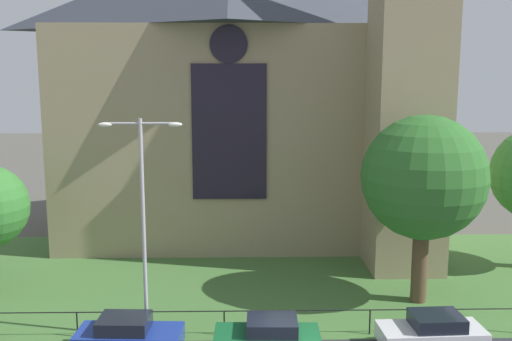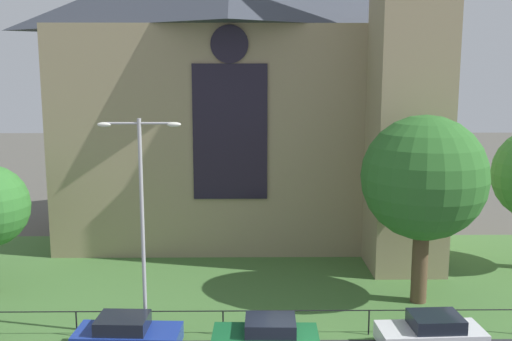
{
  "view_description": "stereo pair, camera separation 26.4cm",
  "coord_description": "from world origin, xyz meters",
  "px_view_note": "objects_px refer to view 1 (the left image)",
  "views": [
    {
      "loc": [
        -1.57,
        -20.72,
        11.05
      ],
      "look_at": [
        -0.98,
        8.0,
        6.27
      ],
      "focal_mm": 40.37,
      "sensor_mm": 36.0,
      "label": 1
    },
    {
      "loc": [
        -1.31,
        -20.72,
        11.05
      ],
      "look_at": [
        -0.98,
        8.0,
        6.27
      ],
      "focal_mm": 40.37,
      "sensor_mm": 36.0,
      "label": 2
    }
  ],
  "objects_px": {
    "tree_right_near": "(424,178)",
    "parked_car_white": "(433,332)",
    "church_building": "(242,87)",
    "parked_car_green": "(268,337)",
    "parked_car_blue": "(128,335)",
    "streetlamp_near": "(143,204)"
  },
  "relations": [
    {
      "from": "tree_right_near",
      "to": "parked_car_white",
      "type": "xyz_separation_m",
      "value": [
        -0.96,
        -5.09,
        -5.43
      ]
    },
    {
      "from": "church_building",
      "to": "parked_car_blue",
      "type": "relative_size",
      "value": 6.08
    },
    {
      "from": "church_building",
      "to": "parked_car_green",
      "type": "relative_size",
      "value": 6.12
    },
    {
      "from": "tree_right_near",
      "to": "parked_car_white",
      "type": "relative_size",
      "value": 2.15
    },
    {
      "from": "tree_right_near",
      "to": "streetlamp_near",
      "type": "xyz_separation_m",
      "value": [
        -12.75,
        -3.73,
        -0.34
      ]
    },
    {
      "from": "parked_car_blue",
      "to": "parked_car_white",
      "type": "xyz_separation_m",
      "value": [
        12.29,
        0.01,
        0.0
      ]
    },
    {
      "from": "parked_car_blue",
      "to": "parked_car_white",
      "type": "relative_size",
      "value": 1.0
    },
    {
      "from": "church_building",
      "to": "streetlamp_near",
      "type": "distance_m",
      "value": 17.24
    },
    {
      "from": "parked_car_green",
      "to": "church_building",
      "type": "bearing_deg",
      "value": -85.19
    },
    {
      "from": "parked_car_white",
      "to": "tree_right_near",
      "type": "bearing_deg",
      "value": -103.51
    },
    {
      "from": "church_building",
      "to": "streetlamp_near",
      "type": "relative_size",
      "value": 2.79
    },
    {
      "from": "streetlamp_near",
      "to": "parked_car_blue",
      "type": "height_order",
      "value": "streetlamp_near"
    },
    {
      "from": "church_building",
      "to": "streetlamp_near",
      "type": "xyz_separation_m",
      "value": [
        -4.06,
        -16.16,
        -4.44
      ]
    },
    {
      "from": "tree_right_near",
      "to": "streetlamp_near",
      "type": "relative_size",
      "value": 0.99
    },
    {
      "from": "tree_right_near",
      "to": "parked_car_white",
      "type": "height_order",
      "value": "tree_right_near"
    },
    {
      "from": "parked_car_blue",
      "to": "parked_car_white",
      "type": "distance_m",
      "value": 12.29
    },
    {
      "from": "parked_car_green",
      "to": "parked_car_white",
      "type": "xyz_separation_m",
      "value": [
        6.69,
        0.27,
        0.0
      ]
    },
    {
      "from": "church_building",
      "to": "tree_right_near",
      "type": "height_order",
      "value": "church_building"
    },
    {
      "from": "streetlamp_near",
      "to": "parked_car_green",
      "type": "xyz_separation_m",
      "value": [
        5.1,
        -1.63,
        -5.09
      ]
    },
    {
      "from": "tree_right_near",
      "to": "streetlamp_near",
      "type": "bearing_deg",
      "value": -163.68
    },
    {
      "from": "tree_right_near",
      "to": "parked_car_green",
      "type": "bearing_deg",
      "value": -144.97
    },
    {
      "from": "parked_car_green",
      "to": "parked_car_white",
      "type": "distance_m",
      "value": 6.69
    }
  ]
}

